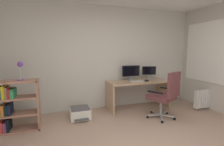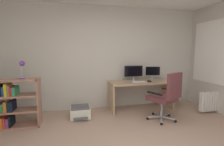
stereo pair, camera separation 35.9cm
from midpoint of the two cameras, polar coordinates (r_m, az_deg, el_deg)
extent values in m
cube|color=beige|center=(4.32, -6.31, 5.14)|extent=(5.19, 0.10, 2.62)
cube|color=white|center=(4.73, 29.52, 6.27)|extent=(0.01, 1.57, 1.45)
cube|color=white|center=(4.73, 29.47, 6.27)|extent=(0.02, 1.65, 1.53)
cube|color=tan|center=(4.30, 6.65, -2.96)|extent=(1.57, 0.64, 0.04)
cube|color=tan|center=(4.12, -3.24, -8.55)|extent=(0.04, 0.62, 0.69)
cube|color=tan|center=(4.75, 15.05, -6.63)|extent=(0.04, 0.62, 0.69)
cylinder|color=#B2B5B7|center=(4.39, 4.18, -2.40)|extent=(0.18, 0.18, 0.01)
cylinder|color=#B2B5B7|center=(4.38, 4.18, -1.63)|extent=(0.03, 0.03, 0.11)
cube|color=black|center=(4.35, 4.21, 0.73)|extent=(0.49, 0.04, 0.28)
cube|color=black|center=(4.34, 4.32, 0.70)|extent=(0.45, 0.01, 0.26)
cylinder|color=#B2B5B7|center=(4.62, 10.35, -2.00)|extent=(0.18, 0.18, 0.01)
cylinder|color=#B2B5B7|center=(4.61, 10.37, -1.22)|extent=(0.03, 0.03, 0.11)
cube|color=#B7BABC|center=(4.59, 10.42, 0.86)|extent=(0.40, 0.13, 0.25)
cube|color=black|center=(4.57, 10.49, 0.83)|extent=(0.37, 0.10, 0.23)
cube|color=silver|center=(4.19, 6.16, -2.84)|extent=(0.34, 0.14, 0.02)
cube|color=black|center=(4.28, 9.55, -2.59)|extent=(0.07, 0.10, 0.03)
cube|color=#B7BABC|center=(4.05, 14.95, -13.16)|extent=(0.28, 0.16, 0.02)
sphere|color=black|center=(4.19, 16.01, -13.09)|extent=(0.06, 0.06, 0.06)
cube|color=#B7BABC|center=(4.04, 12.39, -13.15)|extent=(0.07, 0.30, 0.02)
sphere|color=black|center=(4.17, 11.05, -13.06)|extent=(0.06, 0.06, 0.06)
cube|color=#B7BABC|center=(3.88, 11.68, -14.01)|extent=(0.30, 0.09, 0.02)
sphere|color=black|center=(3.85, 9.50, -14.77)|extent=(0.06, 0.06, 0.06)
cube|color=#B7BABC|center=(3.80, 13.96, -14.59)|extent=(0.17, 0.28, 0.02)
sphere|color=black|center=(3.67, 14.12, -16.04)|extent=(0.06, 0.06, 0.06)
cube|color=#B7BABC|center=(3.90, 16.00, -14.02)|extent=(0.23, 0.24, 0.02)
sphere|color=black|center=(3.90, 18.21, -14.79)|extent=(0.06, 0.06, 0.06)
cylinder|color=#B7BABC|center=(3.87, 13.88, -11.29)|extent=(0.04, 0.04, 0.36)
cube|color=brown|center=(3.81, 13.99, -8.00)|extent=(0.65, 0.66, 0.10)
cube|color=brown|center=(3.60, 17.94, -3.92)|extent=(0.43, 0.26, 0.52)
cube|color=black|center=(3.55, 11.82, -6.54)|extent=(0.19, 0.33, 0.03)
cube|color=black|center=(3.99, 16.05, -5.13)|extent=(0.19, 0.33, 0.03)
cube|color=#A36E59|center=(3.61, -26.63, -9.52)|extent=(0.03, 0.33, 0.95)
cube|color=#A36E59|center=(3.59, -33.36, -2.50)|extent=(0.83, 0.33, 0.03)
cube|color=#A36E59|center=(3.84, -32.33, -16.18)|extent=(0.83, 0.33, 0.03)
cube|color=#A36E59|center=(3.73, -32.67, -11.83)|extent=(0.76, 0.33, 0.03)
cube|color=#A36E59|center=(3.65, -33.01, -7.26)|extent=(0.76, 0.33, 0.03)
cube|color=#CD3B36|center=(3.86, -35.82, -14.53)|extent=(0.04, 0.26, 0.19)
cube|color=#8E3F77|center=(3.85, -34.99, -14.63)|extent=(0.05, 0.27, 0.18)
cube|color=black|center=(3.83, -34.30, -14.28)|extent=(0.04, 0.28, 0.23)
cube|color=#2D8749|center=(3.78, -36.36, -10.40)|extent=(0.05, 0.24, 0.16)
cube|color=orange|center=(3.74, -35.58, -10.17)|extent=(0.05, 0.25, 0.19)
cube|color=black|center=(3.73, -34.80, -10.26)|extent=(0.05, 0.24, 0.19)
cube|color=black|center=(3.72, -34.00, -10.07)|extent=(0.04, 0.28, 0.20)
cube|color=#1B4A9A|center=(3.69, -36.16, -5.71)|extent=(0.05, 0.23, 0.18)
cube|color=gold|center=(3.67, -35.40, -5.24)|extent=(0.05, 0.30, 0.23)
cube|color=#8C6547|center=(3.64, -34.80, -5.47)|extent=(0.03, 0.26, 0.21)
cube|color=#BC2C34|center=(3.64, -34.15, -5.74)|extent=(0.04, 0.24, 0.17)
cube|color=#2D8A55|center=(3.63, -33.31, -5.78)|extent=(0.05, 0.30, 0.16)
cylinder|color=#723CA2|center=(3.56, -31.58, -2.06)|extent=(0.11, 0.11, 0.02)
cylinder|color=silver|center=(3.54, -31.72, 0.07)|extent=(0.01, 0.01, 0.25)
sphere|color=#723CA2|center=(3.52, -31.65, 2.59)|extent=(0.10, 0.10, 0.10)
cube|color=white|center=(3.89, -13.61, -13.38)|extent=(0.43, 0.41, 0.22)
cube|color=#4C4C51|center=(3.85, -13.67, -11.67)|extent=(0.40, 0.37, 0.02)
cube|color=#4C4C51|center=(3.68, -13.24, -15.34)|extent=(0.30, 0.10, 0.01)
cube|color=white|center=(4.59, 25.04, -8.31)|extent=(0.05, 0.10, 0.46)
cube|color=white|center=(4.64, 25.69, -8.18)|extent=(0.05, 0.10, 0.46)
cube|color=white|center=(4.69, 26.32, -8.06)|extent=(0.05, 0.10, 0.46)
cube|color=white|center=(4.74, 26.95, -7.94)|extent=(0.05, 0.10, 0.46)
cube|color=white|center=(4.79, 27.56, -7.82)|extent=(0.05, 0.10, 0.46)
cube|color=white|center=(4.84, 28.15, -7.70)|extent=(0.05, 0.10, 0.46)
cube|color=white|center=(4.89, 28.74, -7.58)|extent=(0.05, 0.10, 0.46)
cube|color=white|center=(4.94, 29.31, -7.46)|extent=(0.05, 0.10, 0.46)
cube|color=white|center=(5.00, 29.87, -7.35)|extent=(0.05, 0.10, 0.46)
cube|color=white|center=(5.05, 30.41, -7.24)|extent=(0.05, 0.10, 0.46)
camera|label=1|loc=(0.18, -92.78, -0.37)|focal=26.57mm
camera|label=2|loc=(0.18, 87.22, 0.37)|focal=26.57mm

